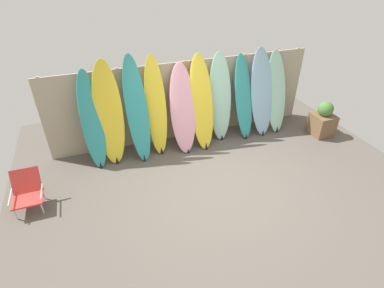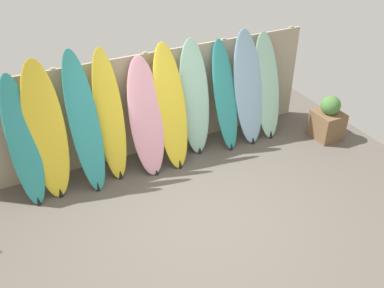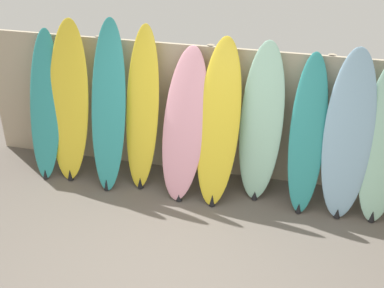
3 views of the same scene
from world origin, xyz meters
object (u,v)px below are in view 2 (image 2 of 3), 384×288
at_px(surfboard_yellow_1, 46,132).
at_px(surfboard_yellow_3, 110,117).
at_px(surfboard_pink_4, 146,117).
at_px(surfboard_teal_7, 225,96).
at_px(surfboard_seafoam_9, 267,87).
at_px(surfboard_yellow_5, 171,108).
at_px(surfboard_teal_0, 23,143).
at_px(surfboard_seafoam_6, 195,99).
at_px(surfboard_teal_2, 85,124).
at_px(surfboard_skyblue_8, 248,89).
at_px(planter_box, 328,120).

xyz_separation_m(surfboard_yellow_1, surfboard_yellow_3, (0.97, 0.04, -0.01)).
distance_m(surfboard_yellow_1, surfboard_pink_4, 1.53).
xyz_separation_m(surfboard_yellow_1, surfboard_teal_7, (3.02, 0.01, -0.10)).
relative_size(surfboard_yellow_3, surfboard_seafoam_9, 1.09).
bearing_deg(surfboard_yellow_5, surfboard_pink_4, 178.78).
bearing_deg(surfboard_teal_0, surfboard_yellow_3, 1.81).
relative_size(surfboard_seafoam_6, surfboard_seafoam_9, 1.05).
distance_m(surfboard_teal_0, surfboard_seafoam_6, 2.80).
distance_m(surfboard_pink_4, surfboard_yellow_5, 0.43).
relative_size(surfboard_teal_2, surfboard_skyblue_8, 1.06).
distance_m(surfboard_teal_0, surfboard_skyblue_8, 3.82).
bearing_deg(surfboard_pink_4, surfboard_seafoam_9, 1.02).
height_order(surfboard_skyblue_8, planter_box, surfboard_skyblue_8).
bearing_deg(surfboard_seafoam_6, surfboard_yellow_3, -178.39).
relative_size(surfboard_teal_0, planter_box, 2.29).
bearing_deg(surfboard_pink_4, surfboard_yellow_1, 178.24).
bearing_deg(surfboard_teal_7, surfboard_yellow_5, -176.62).
bearing_deg(surfboard_yellow_3, surfboard_teal_0, -178.19).
xyz_separation_m(surfboard_yellow_3, surfboard_seafoam_6, (1.49, 0.04, -0.04)).
xyz_separation_m(surfboard_teal_2, surfboard_yellow_3, (0.41, 0.08, -0.02)).
xyz_separation_m(surfboard_yellow_5, planter_box, (2.86, -0.64, -0.63)).
xyz_separation_m(surfboard_yellow_5, surfboard_seafoam_6, (0.50, 0.13, -0.01)).
relative_size(surfboard_seafoam_6, planter_box, 2.36).
xyz_separation_m(surfboard_yellow_3, planter_box, (3.85, -0.73, -0.66)).
bearing_deg(surfboard_pink_4, surfboard_seafoam_6, 7.60).
xyz_separation_m(surfboard_yellow_1, surfboard_skyblue_8, (3.48, -0.01, -0.04)).
relative_size(surfboard_skyblue_8, surfboard_seafoam_9, 1.06).
bearing_deg(surfboard_yellow_3, surfboard_teal_2, -168.50).
xyz_separation_m(surfboard_yellow_3, surfboard_seafoam_9, (2.91, -0.04, -0.09)).
xyz_separation_m(surfboard_seafoam_9, planter_box, (0.94, -0.69, -0.57)).
height_order(surfboard_teal_2, planter_box, surfboard_teal_2).
relative_size(surfboard_teal_0, surfboard_seafoam_6, 0.97).
xyz_separation_m(surfboard_yellow_1, surfboard_seafoam_6, (2.46, 0.08, -0.05)).
relative_size(surfboard_teal_2, surfboard_seafoam_9, 1.12).
height_order(surfboard_yellow_3, surfboard_yellow_5, surfboard_yellow_3).
bearing_deg(surfboard_yellow_5, surfboard_skyblue_8, 1.74).
relative_size(surfboard_yellow_1, planter_box, 2.49).
distance_m(surfboard_pink_4, surfboard_skyblue_8, 1.95).
relative_size(surfboard_yellow_1, surfboard_yellow_3, 1.01).
bearing_deg(surfboard_seafoam_9, surfboard_yellow_5, -178.48).
height_order(surfboard_teal_0, surfboard_yellow_1, surfboard_yellow_1).
height_order(surfboard_seafoam_6, planter_box, surfboard_seafoam_6).
height_order(surfboard_teal_7, surfboard_seafoam_9, surfboard_seafoam_9).
xyz_separation_m(surfboard_teal_0, surfboard_pink_4, (1.87, -0.04, -0.03)).
bearing_deg(surfboard_yellow_5, surfboard_yellow_3, 174.72).
height_order(surfboard_yellow_1, surfboard_teal_2, surfboard_teal_2).
bearing_deg(surfboard_yellow_1, surfboard_skyblue_8, -0.16).
relative_size(surfboard_teal_0, surfboard_teal_7, 1.02).
bearing_deg(surfboard_yellow_1, planter_box, -8.17).
bearing_deg(surfboard_yellow_1, surfboard_teal_2, -5.07).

